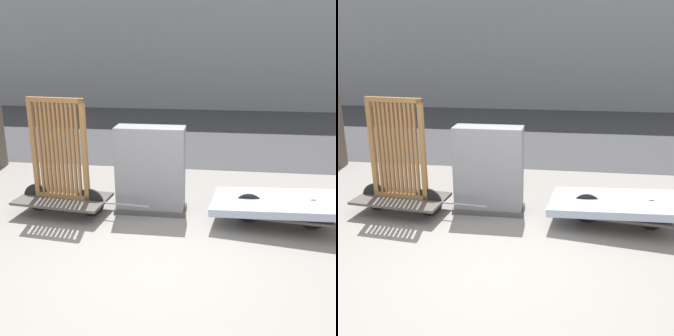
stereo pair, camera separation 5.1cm
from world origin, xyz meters
TOP-DOWN VIEW (x-y plane):
  - ground_plane at (0.00, 0.00)m, footprint 60.00×60.00m
  - road_strip at (0.00, 7.92)m, footprint 56.00×7.96m
  - bike_cart_with_bedframe at (-1.66, 1.39)m, footprint 2.13×0.92m
  - bike_cart_with_mattress at (1.67, 1.39)m, footprint 2.44×1.20m
  - utility_cabinet at (-0.31, 1.66)m, footprint 1.12×0.45m

SIDE VIEW (x-z plane):
  - ground_plane at x=0.00m, z-range 0.00..0.00m
  - road_strip at x=0.00m, z-range 0.00..0.01m
  - bike_cart_with_mattress at x=1.67m, z-range 0.09..0.58m
  - bike_cart_with_bedframe at x=-1.66m, z-range -0.30..1.53m
  - utility_cabinet at x=-0.31m, z-range -0.04..1.33m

